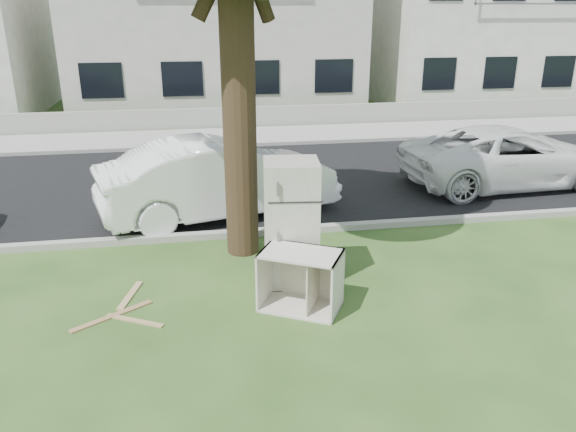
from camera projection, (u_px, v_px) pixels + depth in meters
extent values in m
plane|color=#254619|center=(283.00, 298.00, 8.10)|extent=(120.00, 120.00, 0.00)
cube|color=black|center=(243.00, 180.00, 13.64)|extent=(120.00, 7.00, 0.01)
cube|color=gray|center=(261.00, 235.00, 10.36)|extent=(120.00, 0.18, 0.12)
cube|color=gray|center=(232.00, 147.00, 16.92)|extent=(120.00, 0.18, 0.12)
cube|color=gray|center=(228.00, 137.00, 18.26)|extent=(120.00, 2.80, 0.01)
cube|color=gray|center=(225.00, 118.00, 19.62)|extent=(120.00, 0.15, 0.70)
cylinder|color=black|center=(239.00, 99.00, 8.80)|extent=(0.54, 0.54, 5.20)
cube|color=beige|center=(214.00, 17.00, 23.02)|extent=(11.00, 8.00, 7.20)
cube|color=white|center=(484.00, 24.00, 25.05)|extent=(10.00, 8.00, 6.60)
cube|color=silver|center=(291.00, 224.00, 8.26)|extent=(0.86, 0.81, 1.91)
cube|color=white|center=(301.00, 280.00, 7.71)|extent=(1.26, 1.10, 0.84)
cube|color=#99734A|center=(112.00, 316.00, 7.61)|extent=(1.04, 0.73, 0.02)
cube|color=tan|center=(135.00, 321.00, 7.50)|extent=(0.80, 0.50, 0.02)
cube|color=tan|center=(130.00, 295.00, 8.16)|extent=(0.31, 0.86, 0.02)
imported|color=white|center=(219.00, 178.00, 11.11)|extent=(4.97, 2.84, 1.55)
imported|color=white|center=(509.00, 156.00, 13.08)|extent=(5.09, 2.57, 1.38)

